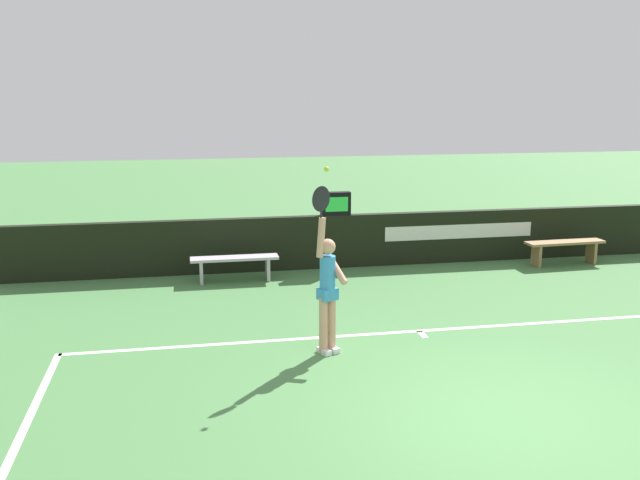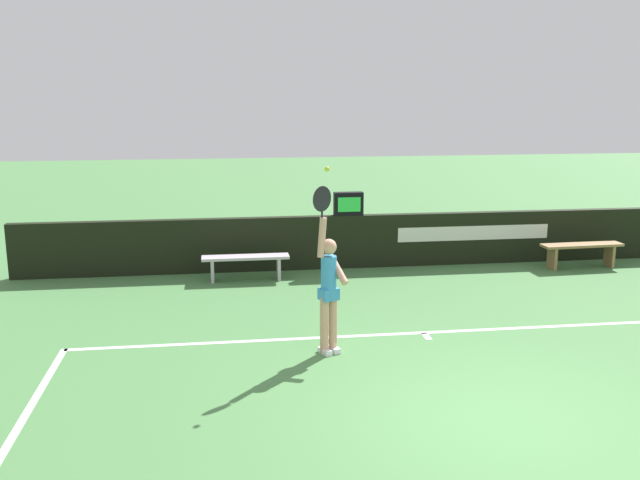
{
  "view_description": "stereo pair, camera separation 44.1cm",
  "coord_description": "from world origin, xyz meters",
  "px_view_note": "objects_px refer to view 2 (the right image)",
  "views": [
    {
      "loc": [
        -3.33,
        -6.69,
        3.55
      ],
      "look_at": [
        -1.67,
        2.0,
        1.64
      ],
      "focal_mm": 39.59,
      "sensor_mm": 36.0,
      "label": 1
    },
    {
      "loc": [
        -2.9,
        -6.76,
        3.55
      ],
      "look_at": [
        -1.67,
        2.0,
        1.64
      ],
      "focal_mm": 39.59,
      "sensor_mm": 36.0,
      "label": 2
    }
  ],
  "objects_px": {
    "tennis_ball": "(327,169)",
    "courtside_bench_far": "(246,261)",
    "speed_display": "(348,204)",
    "courtside_bench_near": "(582,249)",
    "tennis_player": "(329,286)"
  },
  "relations": [
    {
      "from": "speed_display",
      "to": "courtside_bench_near",
      "type": "bearing_deg",
      "value": -8.34
    },
    {
      "from": "speed_display",
      "to": "tennis_ball",
      "type": "relative_size",
      "value": 8.74
    },
    {
      "from": "courtside_bench_far",
      "to": "tennis_ball",
      "type": "bearing_deg",
      "value": -76.88
    },
    {
      "from": "tennis_player",
      "to": "courtside_bench_near",
      "type": "height_order",
      "value": "tennis_player"
    },
    {
      "from": "tennis_player",
      "to": "tennis_ball",
      "type": "height_order",
      "value": "tennis_ball"
    },
    {
      "from": "courtside_bench_far",
      "to": "speed_display",
      "type": "bearing_deg",
      "value": 18.23
    },
    {
      "from": "courtside_bench_near",
      "to": "tennis_ball",
      "type": "bearing_deg",
      "value": -145.09
    },
    {
      "from": "speed_display",
      "to": "tennis_player",
      "type": "distance_m",
      "value": 4.74
    },
    {
      "from": "tennis_ball",
      "to": "courtside_bench_near",
      "type": "bearing_deg",
      "value": 34.91
    },
    {
      "from": "speed_display",
      "to": "tennis_player",
      "type": "bearing_deg",
      "value": -103.43
    },
    {
      "from": "tennis_ball",
      "to": "courtside_bench_far",
      "type": "height_order",
      "value": "tennis_ball"
    },
    {
      "from": "speed_display",
      "to": "tennis_player",
      "type": "relative_size",
      "value": 0.25
    },
    {
      "from": "tennis_player",
      "to": "tennis_ball",
      "type": "xyz_separation_m",
      "value": [
        -0.04,
        -0.13,
        1.59
      ]
    },
    {
      "from": "tennis_player",
      "to": "courtside_bench_far",
      "type": "relative_size",
      "value": 1.42
    },
    {
      "from": "tennis_ball",
      "to": "courtside_bench_far",
      "type": "xyz_separation_m",
      "value": [
        -0.94,
        4.04,
        -2.18
      ]
    }
  ]
}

